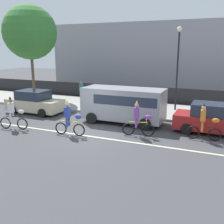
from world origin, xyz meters
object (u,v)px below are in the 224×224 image
parked_van_grey (125,103)px  parked_car_beige (35,102)px  parade_cyclist_cobalt (70,120)px  parked_car_red (213,119)px  parade_cyclist_orange (205,124)px  parade_cyclist_zebra (13,115)px  parade_cyclist_purple (139,121)px  street_lamp_post (178,57)px  pedestrian_onlooker (81,90)px

parked_van_grey → parked_car_beige: (-6.86, -0.09, -0.50)m
parked_car_beige → parade_cyclist_cobalt: bearing=-33.5°
parked_car_red → parade_cyclist_orange: bearing=-102.8°
parade_cyclist_zebra → parade_cyclist_purple: bearing=13.3°
parked_van_grey → street_lamp_post: street_lamp_post is taller
parked_van_grey → parked_car_red: size_ratio=1.22×
parked_car_red → pedestrian_onlooker: pedestrian_onlooker is taller
parade_cyclist_zebra → parade_cyclist_orange: 10.46m
parked_van_grey → pedestrian_onlooker: bearing=139.7°
pedestrian_onlooker → parade_cyclist_cobalt: bearing=-64.1°
parade_cyclist_purple → pedestrian_onlooker: size_ratio=1.19×
parade_cyclist_zebra → parked_car_beige: size_ratio=0.47×
parade_cyclist_zebra → parked_van_grey: parked_van_grey is taller
parked_van_grey → pedestrian_onlooker: size_ratio=3.09×
parked_car_red → parade_cyclist_zebra: bearing=-160.4°
parade_cyclist_zebra → street_lamp_post: bearing=46.1°
parade_cyclist_purple → parade_cyclist_cobalt: bearing=-158.7°
parade_cyclist_zebra → pedestrian_onlooker: 8.78m
parade_cyclist_zebra → parade_cyclist_orange: same height
parade_cyclist_orange → parade_cyclist_zebra: bearing=-166.9°
parked_van_grey → pedestrian_onlooker: (-5.91, 5.01, -0.27)m
parked_van_grey → street_lamp_post: 5.60m
parade_cyclist_purple → parked_van_grey: 2.67m
parade_cyclist_cobalt → parade_cyclist_purple: bearing=21.3°
parade_cyclist_zebra → parade_cyclist_orange: (10.19, 2.36, 0.00)m
parked_van_grey → parked_car_beige: parked_van_grey is taller
parade_cyclist_cobalt → parade_cyclist_orange: 6.94m
parade_cyclist_cobalt → parked_car_beige: bearing=146.5°
street_lamp_post → pedestrian_onlooker: (-8.28, 0.72, -2.97)m
parade_cyclist_cobalt → street_lamp_post: street_lamp_post is taller
parked_van_grey → parked_car_beige: size_ratio=1.22×
parade_cyclist_orange → pedestrian_onlooker: parade_cyclist_orange is taller
street_lamp_post → parade_cyclist_cobalt: bearing=-118.5°
parade_cyclist_orange → pedestrian_onlooker: bearing=149.2°
parade_cyclist_orange → street_lamp_post: size_ratio=0.33×
pedestrian_onlooker → parked_car_beige: bearing=-100.6°
parked_car_beige → parked_car_red: 12.00m
parade_cyclist_purple → parked_car_beige: bearing=166.6°
parked_car_red → pedestrian_onlooker: (-11.04, 5.03, 0.23)m
parked_car_beige → street_lamp_post: size_ratio=0.70×
parked_car_beige → street_lamp_post: 10.72m
parade_cyclist_purple → parked_van_grey: bearing=126.9°
parade_cyclist_zebra → parked_car_beige: bearing=112.2°
parked_van_grey → pedestrian_onlooker: 7.75m
pedestrian_onlooker → parade_cyclist_zebra: bearing=-86.5°
parade_cyclist_zebra → parked_van_grey: 6.56m
parade_cyclist_orange → street_lamp_post: 6.94m
parade_cyclist_purple → pedestrian_onlooker: bearing=136.5°
parked_car_red → pedestrian_onlooker: bearing=155.5°
parade_cyclist_zebra → parade_cyclist_cobalt: bearing=5.2°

